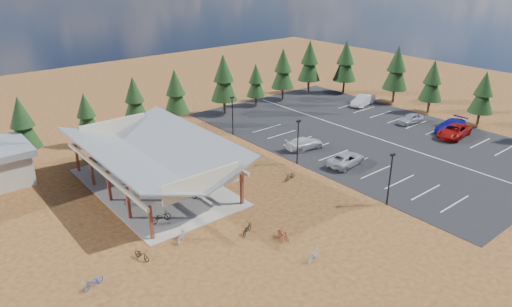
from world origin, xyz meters
name	(u,v)px	position (x,y,z in m)	size (l,w,h in m)	color
ground	(275,183)	(0.00, 0.00, 0.00)	(140.00, 140.00, 0.00)	#552A16
asphalt_lot	(366,135)	(18.50, 3.00, 0.02)	(27.00, 44.00, 0.04)	black
concrete_pad	(155,186)	(-10.00, 7.00, 0.05)	(10.60, 18.60, 0.10)	gray
bike_pavilion	(151,152)	(-10.00, 7.00, 3.82)	(11.65, 19.40, 4.97)	#5D261A
lamp_post_0	(390,176)	(5.00, -10.00, 2.98)	(0.50, 0.25, 5.14)	black
lamp_post_1	(298,139)	(5.00, 2.00, 2.98)	(0.50, 0.25, 5.14)	black
lamp_post_2	(232,113)	(5.00, 14.00, 2.98)	(0.50, 0.25, 5.14)	black
trash_bin_0	(206,176)	(-5.11, 5.07, 0.45)	(0.60, 0.60, 0.90)	#412717
trash_bin_1	(215,177)	(-4.50, 4.24, 0.45)	(0.60, 0.60, 0.90)	#412717
pine_1	(22,123)	(-18.02, 21.31, 4.72)	(3.32, 3.32, 7.73)	#382314
pine_2	(86,114)	(-10.82, 22.05, 4.09)	(2.88, 2.88, 6.71)	#382314
pine_3	(134,99)	(-4.14, 22.90, 4.57)	(3.22, 3.22, 7.49)	#382314
pine_4	(175,92)	(1.28, 21.74, 4.82)	(3.39, 3.39, 7.89)	#382314
pine_5	(224,78)	(9.34, 21.92, 5.42)	(3.81, 3.81, 8.88)	#382314
pine_6	(256,81)	(15.53, 22.14, 4.05)	(2.85, 2.85, 6.65)	#382314
pine_7	(283,69)	(21.01, 21.98, 5.13)	(3.61, 3.61, 8.40)	#382314
pine_8	(310,61)	(27.70, 22.67, 5.44)	(3.83, 3.83, 8.91)	#382314
pine_10	(483,93)	(33.56, -4.32, 4.62)	(3.25, 3.25, 7.56)	#382314
pine_11	(432,81)	(33.45, 3.22, 4.83)	(3.40, 3.40, 7.91)	#382314
pine_12	(397,68)	(33.92, 9.75, 5.52)	(3.88, 3.88, 9.03)	#382314
pine_13	(346,61)	(32.13, 18.57, 5.50)	(3.86, 3.86, 9.00)	#382314
bike_0	(161,217)	(-12.84, 0.45, 0.60)	(0.66, 1.88, 0.99)	black
bike_1	(132,198)	(-13.29, 5.19, 0.63)	(0.50, 1.77, 1.07)	gray
bike_2	(126,175)	(-11.54, 10.28, 0.53)	(0.57, 1.63, 0.86)	#1A2D9A
bike_3	(114,169)	(-11.88, 12.59, 0.55)	(0.42, 1.49, 0.90)	maroon
bike_4	(200,193)	(-7.74, 2.15, 0.57)	(0.62, 1.79, 0.94)	black
bike_5	(193,192)	(-8.14, 2.72, 0.55)	(0.43, 1.51, 0.91)	gray
bike_6	(168,160)	(-6.32, 10.83, 0.56)	(0.62, 1.77, 0.93)	navy
bike_7	(148,164)	(-8.52, 11.26, 0.61)	(0.48, 1.70, 1.02)	maroon
bike_8	(142,254)	(-16.50, -3.31, 0.43)	(0.56, 1.62, 0.85)	black
bike_9	(181,236)	(-12.92, -3.07, 0.50)	(0.47, 1.66, 1.00)	gray
bike_10	(93,282)	(-20.59, -4.19, 0.44)	(0.58, 1.67, 0.88)	#1B449B
bike_11	(283,234)	(-6.36, -8.14, 0.46)	(0.43, 1.53, 0.92)	maroon
bike_12	(247,229)	(-8.10, -5.57, 0.44)	(0.59, 1.69, 0.89)	black
bike_13	(315,255)	(-6.45, -11.72, 0.48)	(0.45, 1.61, 0.97)	#9DA2A5
bike_16	(290,176)	(1.58, -0.48, 0.43)	(0.57, 1.63, 0.86)	black
car_2	(346,159)	(8.96, -1.71, 0.74)	(2.32, 5.03, 1.40)	#A9ACB0
car_3	(305,143)	(8.77, 4.61, 0.74)	(1.96, 4.81, 1.40)	silver
car_6	(454,131)	(26.49, -4.71, 0.84)	(2.66, 5.77, 1.60)	maroon
car_7	(451,126)	(27.95, -3.44, 0.85)	(2.26, 5.55, 1.61)	#0E0D86
car_8	(410,119)	(26.80, 1.88, 0.74)	(1.65, 4.10, 1.40)	#97989F
car_9	(363,100)	(28.69, 11.64, 0.87)	(1.76, 5.05, 1.66)	silver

